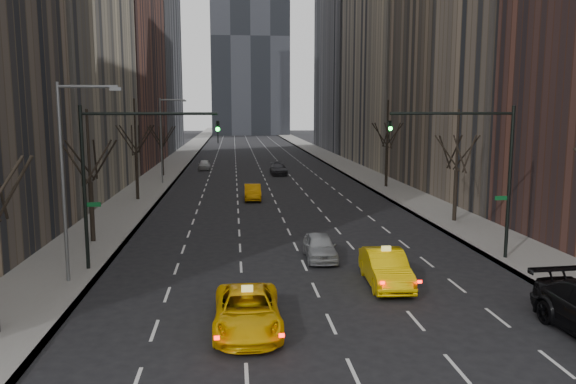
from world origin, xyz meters
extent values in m
plane|color=black|center=(0.00, 0.00, 0.00)|extent=(400.00, 400.00, 0.00)
cube|color=slate|center=(-12.25, 70.00, 0.07)|extent=(4.50, 320.00, 0.15)
cube|color=slate|center=(12.25, 70.00, 0.07)|extent=(4.50, 320.00, 0.15)
cube|color=brown|center=(-21.50, 66.00, 22.00)|extent=(14.00, 28.00, 44.00)
cube|color=#5C5C61|center=(21.50, 95.00, 29.00)|extent=(14.00, 30.00, 58.00)
cylinder|color=black|center=(-11.85, 4.85, 5.16)|extent=(0.42, 1.80, 2.52)
cylinder|color=black|center=(-11.19, 4.29, 5.16)|extent=(1.74, 0.72, 2.52)
cylinder|color=black|center=(-12.00, 18.00, 1.93)|extent=(0.28, 0.28, 3.57)
cylinder|color=black|center=(-12.00, 18.00, 5.84)|extent=(0.16, 0.16, 4.25)
cylinder|color=black|center=(-11.85, 18.85, 4.95)|extent=(0.42, 1.80, 2.52)
cylinder|color=black|center=(-11.19, 18.29, 4.95)|extent=(1.74, 0.72, 2.52)
cylinder|color=black|center=(-11.34, 17.45, 4.95)|extent=(1.46, 1.25, 2.52)
cylinder|color=black|center=(-12.15, 17.15, 4.95)|extent=(0.42, 1.80, 2.52)
cylinder|color=black|center=(-12.81, 17.71, 4.95)|extent=(1.74, 0.72, 2.52)
cylinder|color=black|center=(-12.66, 18.55, 4.95)|extent=(1.46, 1.25, 2.52)
cylinder|color=black|center=(-12.00, 34.00, 2.15)|extent=(0.28, 0.28, 3.99)
cylinder|color=black|center=(-12.00, 34.00, 6.52)|extent=(0.16, 0.16, 4.75)
cylinder|color=black|center=(-11.85, 34.85, 5.37)|extent=(0.42, 1.80, 2.52)
cylinder|color=black|center=(-11.19, 34.29, 5.37)|extent=(1.74, 0.72, 2.52)
cylinder|color=black|center=(-11.34, 33.45, 5.37)|extent=(1.46, 1.25, 2.52)
cylinder|color=black|center=(-12.15, 33.15, 5.37)|extent=(0.42, 1.80, 2.52)
cylinder|color=black|center=(-12.81, 33.71, 5.37)|extent=(1.74, 0.72, 2.52)
cylinder|color=black|center=(-12.66, 34.55, 5.37)|extent=(1.46, 1.25, 2.52)
cylinder|color=black|center=(-12.00, 52.00, 1.83)|extent=(0.28, 0.28, 3.36)
cylinder|color=black|center=(-12.00, 52.00, 5.51)|extent=(0.16, 0.16, 4.00)
cylinder|color=black|center=(-11.85, 52.85, 4.74)|extent=(0.42, 1.80, 2.52)
cylinder|color=black|center=(-11.19, 52.29, 4.74)|extent=(1.74, 0.72, 2.52)
cylinder|color=black|center=(-11.34, 51.45, 4.74)|extent=(1.46, 1.25, 2.52)
cylinder|color=black|center=(-12.15, 51.15, 4.74)|extent=(0.42, 1.80, 2.52)
cylinder|color=black|center=(-12.81, 51.71, 4.74)|extent=(1.74, 0.72, 2.52)
cylinder|color=black|center=(-12.66, 52.55, 4.74)|extent=(1.46, 1.25, 2.52)
cylinder|color=black|center=(12.00, 22.00, 1.93)|extent=(0.28, 0.28, 3.57)
cylinder|color=black|center=(12.00, 22.00, 5.84)|extent=(0.16, 0.16, 4.25)
cylinder|color=black|center=(12.15, 22.85, 4.95)|extent=(0.42, 1.80, 2.52)
cylinder|color=black|center=(12.81, 22.29, 4.95)|extent=(1.74, 0.72, 2.52)
cylinder|color=black|center=(12.66, 21.45, 4.95)|extent=(1.46, 1.25, 2.52)
cylinder|color=black|center=(11.85, 21.15, 4.95)|extent=(0.42, 1.80, 2.52)
cylinder|color=black|center=(11.19, 21.71, 4.95)|extent=(1.74, 0.72, 2.52)
cylinder|color=black|center=(11.34, 22.55, 4.95)|extent=(1.46, 1.25, 2.52)
cylinder|color=black|center=(12.00, 40.00, 2.15)|extent=(0.28, 0.28, 3.99)
cylinder|color=black|center=(12.00, 40.00, 6.52)|extent=(0.16, 0.16, 4.75)
cylinder|color=black|center=(12.15, 40.85, 5.37)|extent=(0.42, 1.80, 2.52)
cylinder|color=black|center=(12.81, 40.29, 5.37)|extent=(1.74, 0.72, 2.52)
cylinder|color=black|center=(12.66, 39.45, 5.37)|extent=(1.46, 1.25, 2.52)
cylinder|color=black|center=(11.85, 39.15, 5.37)|extent=(0.42, 1.80, 2.52)
cylinder|color=black|center=(11.19, 39.71, 5.37)|extent=(1.74, 0.72, 2.52)
cylinder|color=black|center=(11.34, 40.55, 5.37)|extent=(1.46, 1.25, 2.52)
cylinder|color=black|center=(-10.80, 12.00, 4.15)|extent=(0.18, 0.18, 8.00)
cylinder|color=black|center=(-7.55, 12.00, 7.75)|extent=(6.50, 0.14, 0.14)
imported|color=black|center=(-4.30, 12.00, 6.85)|extent=(0.18, 0.22, 1.10)
sphere|color=#0CFF33|center=(-4.30, 11.82, 7.00)|extent=(0.20, 0.20, 0.20)
cube|color=#0C5926|center=(-10.40, 12.00, 3.35)|extent=(0.70, 0.04, 0.22)
cylinder|color=black|center=(10.80, 12.00, 4.15)|extent=(0.18, 0.18, 8.00)
cylinder|color=black|center=(7.55, 12.00, 7.75)|extent=(6.50, 0.14, 0.14)
imported|color=black|center=(4.30, 12.00, 6.85)|extent=(0.18, 0.22, 1.10)
sphere|color=#0CFF33|center=(4.30, 11.82, 7.00)|extent=(0.20, 0.20, 0.20)
cube|color=#0C5926|center=(10.40, 12.00, 3.35)|extent=(0.70, 0.04, 0.22)
cylinder|color=slate|center=(-11.20, 10.00, 4.65)|extent=(0.16, 0.16, 9.00)
cylinder|color=slate|center=(-9.90, 10.00, 8.95)|extent=(2.60, 0.14, 0.14)
cube|color=slate|center=(-8.70, 10.00, 8.85)|extent=(0.50, 0.22, 0.15)
cylinder|color=slate|center=(-11.20, 45.00, 4.65)|extent=(0.16, 0.16, 9.00)
cylinder|color=slate|center=(-9.90, 45.00, 8.95)|extent=(2.60, 0.14, 0.14)
cube|color=slate|center=(-8.70, 45.00, 8.85)|extent=(0.50, 0.22, 0.15)
imported|color=#FFC105|center=(-3.13, 3.74, 0.72)|extent=(2.43, 5.21, 1.44)
imported|color=yellow|center=(3.28, 8.41, 0.80)|extent=(1.94, 4.93, 1.60)
imported|color=#93969A|center=(0.99, 13.15, 0.69)|extent=(1.72, 4.06, 1.37)
imported|color=orange|center=(-1.91, 33.54, 0.68)|extent=(1.50, 4.17, 1.37)
imported|color=#2D2C31|center=(1.93, 52.72, 0.70)|extent=(1.97, 4.80, 1.39)
imported|color=silver|center=(-7.41, 59.22, 0.66)|extent=(1.62, 3.90, 1.32)
camera|label=1|loc=(-3.55, -15.80, 7.95)|focal=35.00mm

